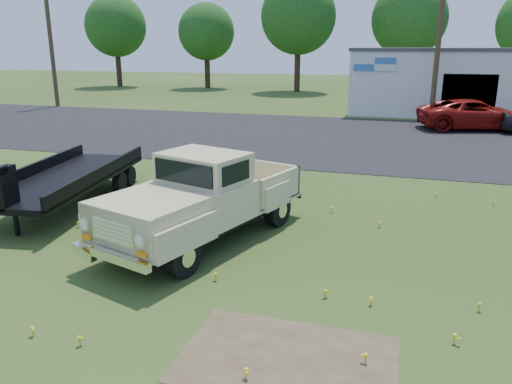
% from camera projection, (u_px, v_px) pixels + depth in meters
% --- Properties ---
extents(ground, '(140.00, 140.00, 0.00)m').
position_uv_depth(ground, '(251.00, 262.00, 10.20)').
color(ground, '#2D4516').
rests_on(ground, ground).
extents(asphalt_lot, '(90.00, 14.00, 0.02)m').
position_uv_depth(asphalt_lot, '(347.00, 138.00, 23.95)').
color(asphalt_lot, black).
rests_on(asphalt_lot, ground).
extents(dirt_patch_a, '(3.00, 2.00, 0.01)m').
position_uv_depth(dirt_patch_a, '(288.00, 359.00, 7.02)').
color(dirt_patch_a, '#4E3A29').
rests_on(dirt_patch_a, ground).
extents(dirt_patch_b, '(2.20, 1.60, 0.01)m').
position_uv_depth(dirt_patch_b, '(222.00, 204.00, 13.98)').
color(dirt_patch_b, '#4E3A29').
rests_on(dirt_patch_b, ground).
extents(commercial_building, '(14.20, 8.20, 4.15)m').
position_uv_depth(commercial_building, '(464.00, 80.00, 32.64)').
color(commercial_building, silver).
rests_on(commercial_building, ground).
extents(utility_pole_west, '(1.60, 0.30, 9.00)m').
position_uv_depth(utility_pole_west, '(51.00, 41.00, 35.34)').
color(utility_pole_west, '#40321E').
rests_on(utility_pole_west, ground).
extents(utility_pole_mid, '(1.60, 0.30, 9.00)m').
position_uv_depth(utility_pole_mid, '(439.00, 40.00, 27.93)').
color(utility_pole_mid, '#40321E').
rests_on(utility_pole_mid, ground).
extents(treeline_a, '(6.40, 6.40, 9.52)m').
position_uv_depth(treeline_a, '(116.00, 26.00, 53.07)').
color(treeline_a, '#362218').
rests_on(treeline_a, ground).
extents(treeline_b, '(5.76, 5.76, 8.57)m').
position_uv_depth(treeline_b, '(206.00, 32.00, 51.32)').
color(treeline_b, '#362218').
rests_on(treeline_b, ground).
extents(treeline_c, '(7.04, 7.04, 10.47)m').
position_uv_depth(treeline_c, '(298.00, 16.00, 46.74)').
color(treeline_c, '#362218').
rests_on(treeline_c, ground).
extents(treeline_d, '(6.72, 6.72, 10.00)m').
position_uv_depth(treeline_d, '(409.00, 19.00, 44.89)').
color(treeline_d, '#362218').
rests_on(treeline_d, ground).
extents(vintage_pickup_truck, '(3.70, 5.97, 2.03)m').
position_uv_depth(vintage_pickup_truck, '(205.00, 197.00, 11.10)').
color(vintage_pickup_truck, '#CFBE8B').
rests_on(vintage_pickup_truck, ground).
extents(flatbed_trailer, '(3.10, 6.63, 1.74)m').
position_uv_depth(flatbed_trailer, '(66.00, 174.00, 13.69)').
color(flatbed_trailer, black).
rests_on(flatbed_trailer, ground).
extents(red_pickup, '(6.10, 4.03, 1.56)m').
position_uv_depth(red_pickup, '(474.00, 115.00, 26.21)').
color(red_pickup, maroon).
rests_on(red_pickup, ground).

